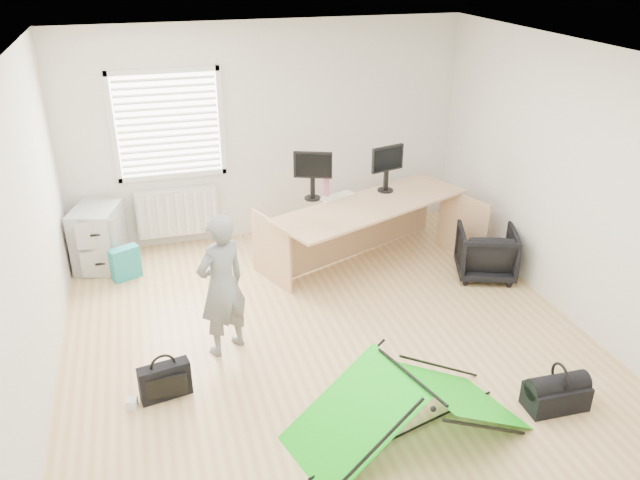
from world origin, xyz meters
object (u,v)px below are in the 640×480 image
object	(u,v)px
monitor_left	(312,182)
laptop_bag	(165,381)
duffel_bag	(556,396)
kite	(409,406)
storage_crate	(365,221)
desk	(371,236)
thermos	(326,186)
office_chair	(486,252)
person	(222,285)
monitor_right	(386,175)
filing_cabinet	(99,237)

from	to	relation	value
monitor_left	laptop_bag	size ratio (longest dim) A/B	1.02
duffel_bag	monitor_left	bearing A→B (deg)	113.65
kite	storage_crate	bearing A→B (deg)	59.48
desk	thermos	xyz separation A→B (m)	(-0.45, 0.34, 0.55)
kite	laptop_bag	size ratio (longest dim) A/B	4.23
kite	duffel_bag	world-z (taller)	kite
office_chair	person	xyz separation A→B (m)	(-3.09, -0.62, 0.40)
monitor_right	storage_crate	distance (m)	1.09
monitor_left	filing_cabinet	bearing A→B (deg)	-172.13
monitor_right	duffel_bag	xyz separation A→B (m)	(0.33, -3.08, -0.91)
kite	monitor_right	bearing A→B (deg)	56.38
storage_crate	monitor_right	bearing A→B (deg)	-89.25
desk	storage_crate	size ratio (longest dim) A/B	4.49
monitor_right	person	distance (m)	2.66
filing_cabinet	monitor_left	world-z (taller)	monitor_left
desk	monitor_right	bearing A→B (deg)	26.78
thermos	storage_crate	size ratio (longest dim) A/B	0.51
thermos	laptop_bag	bearing A→B (deg)	-134.74
desk	monitor_left	bearing A→B (deg)	129.17
desk	filing_cabinet	bearing A→B (deg)	140.74
desk	kite	world-z (taller)	desk
office_chair	storage_crate	world-z (taller)	office_chair
monitor_left	duffel_bag	world-z (taller)	monitor_left
desk	filing_cabinet	size ratio (longest dim) A/B	3.20
monitor_right	office_chair	world-z (taller)	monitor_right
desk	monitor_left	xyz separation A→B (m)	(-0.61, 0.33, 0.62)
monitor_right	storage_crate	world-z (taller)	monitor_right
filing_cabinet	duffel_bag	world-z (taller)	filing_cabinet
person	storage_crate	distance (m)	3.09
monitor_right	office_chair	size ratio (longest dim) A/B	0.67
office_chair	storage_crate	bearing A→B (deg)	-37.91
filing_cabinet	person	xyz separation A→B (m)	(1.17, -2.10, 0.32)
desk	kite	xyz separation A→B (m)	(-0.69, -2.69, -0.13)
storage_crate	laptop_bag	distance (m)	3.85
laptop_bag	duffel_bag	xyz separation A→B (m)	(3.10, -1.04, -0.05)
monitor_right	thermos	distance (m)	0.74
monitor_left	storage_crate	size ratio (longest dim) A/B	0.82
filing_cabinet	thermos	size ratio (longest dim) A/B	2.76
desk	monitor_right	distance (m)	0.76
office_chair	desk	bearing A→B (deg)	-3.42
storage_crate	laptop_bag	bearing A→B (deg)	-135.84
monitor_left	thermos	xyz separation A→B (m)	(0.16, 0.01, -0.07)
filing_cabinet	person	distance (m)	2.42
desk	office_chair	xyz separation A→B (m)	(1.21, -0.55, -0.12)
storage_crate	desk	bearing A→B (deg)	-106.20
person	monitor_left	bearing A→B (deg)	-159.54
desk	person	xyz separation A→B (m)	(-1.88, -1.16, 0.29)
desk	storage_crate	world-z (taller)	desk
kite	office_chair	bearing A→B (deg)	32.90
duffel_bag	storage_crate	bearing A→B (deg)	97.01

